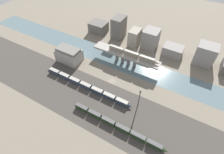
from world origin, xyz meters
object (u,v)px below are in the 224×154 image
train_on_bridge (133,54)px  train_yard_mid (87,86)px  signal_tower (139,98)px  train_yard_near (117,126)px  warehouse_building (69,55)px

train_on_bridge → train_yard_mid: (-18.90, -40.35, -10.31)m
train_yard_mid → signal_tower: bearing=7.4°
train_on_bridge → signal_tower: bearing=-58.6°
train_yard_near → warehouse_building: bearing=151.4°
warehouse_building → signal_tower: (72.72, -14.17, 1.72)m
train_on_bridge → train_yard_near: 61.21m
train_yard_near → warehouse_building: size_ratio=3.19×
train_on_bridge → signal_tower: signal_tower is taller
train_yard_near → signal_tower: 24.12m
train_on_bridge → train_yard_near: size_ratio=0.69×
train_yard_near → signal_tower: bearing=78.1°
warehouse_building → signal_tower: bearing=-11.0°
train_yard_mid → train_on_bridge: bearing=64.9°
train_on_bridge → warehouse_building: (-51.28, -20.92, -6.20)m
signal_tower → train_on_bridge: bearing=121.4°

